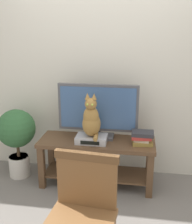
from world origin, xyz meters
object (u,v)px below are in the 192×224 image
object	(u,v)px
media_box	(92,139)
book_stack	(142,138)
wooden_chair	(82,209)
cat	(91,120)
potted_plant	(17,134)
tv_stand	(97,154)
tv	(98,110)

from	to	relation	value
media_box	book_stack	world-z (taller)	book_stack
media_box	wooden_chair	xyz separation A→B (m)	(0.13, -1.18, -0.05)
cat	book_stack	bearing A→B (deg)	5.12
book_stack	potted_plant	world-z (taller)	potted_plant
media_box	potted_plant	size ratio (longest dim) A/B	0.40
tv_stand	tv	xyz separation A→B (m)	(0.00, 0.10, 0.50)
cat	book_stack	world-z (taller)	cat
tv	book_stack	size ratio (longest dim) A/B	3.76
tv_stand	cat	size ratio (longest dim) A/B	2.66
tv_stand	book_stack	distance (m)	0.56
potted_plant	tv_stand	bearing A→B (deg)	-2.61
cat	potted_plant	distance (m)	0.98
tv	media_box	bearing A→B (deg)	-107.57
tv_stand	wooden_chair	size ratio (longest dim) A/B	1.42
wooden_chair	book_stack	xyz separation A→B (m)	(0.42, 1.22, 0.08)
tv_stand	potted_plant	world-z (taller)	potted_plant
tv	potted_plant	bearing A→B (deg)	-177.04
tv_stand	media_box	distance (m)	0.22
tv	wooden_chair	xyz separation A→B (m)	(0.08, -1.34, -0.34)
potted_plant	wooden_chair	bearing A→B (deg)	-50.37
wooden_chair	potted_plant	size ratio (longest dim) A/B	1.08
tv_stand	book_stack	size ratio (longest dim) A/B	5.41
media_box	cat	bearing A→B (deg)	-85.75
cat	book_stack	distance (m)	0.59
cat	wooden_chair	distance (m)	1.21
tv	cat	world-z (taller)	tv
tv_stand	cat	distance (m)	0.45
tv_stand	wooden_chair	world-z (taller)	wooden_chair
tv	cat	xyz separation A→B (m)	(-0.05, -0.17, -0.06)
tv	book_stack	distance (m)	0.58
tv_stand	potted_plant	bearing A→B (deg)	177.39
book_stack	cat	bearing A→B (deg)	-174.88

